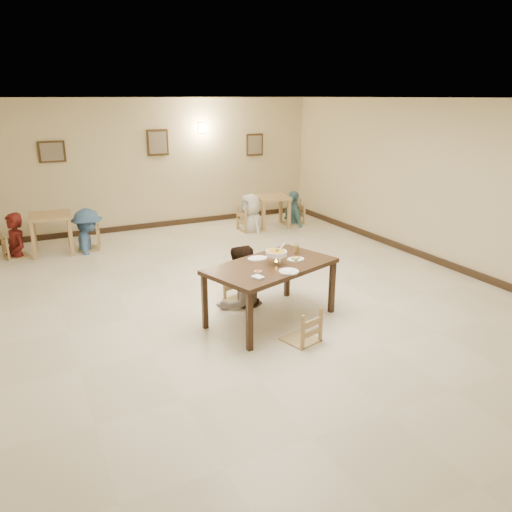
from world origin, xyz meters
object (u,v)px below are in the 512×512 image
bg_chair_ll (14,235)px  bg_chair_rr (293,203)px  bg_chair_lr (87,228)px  bg_diner_a (11,213)px  bg_chair_rl (251,208)px  bg_diner_d (294,191)px  chair_near (301,310)px  bg_diner_b (85,209)px  bg_diner_c (251,194)px  bg_table_left (50,221)px  drink_glass (296,248)px  curry_warmer (276,253)px  bg_table_right (272,202)px  main_table (271,270)px  chair_far (241,274)px  main_diner (239,246)px

bg_chair_ll → bg_chair_rr: size_ratio=0.86×
bg_chair_lr → bg_diner_a: bearing=-82.0°
bg_chair_rl → bg_diner_d: bg_diner_d is taller
chair_near → bg_diner_b: bg_diner_b is taller
chair_near → bg_diner_c: (1.85, 5.32, 0.43)m
bg_chair_rl → bg_diner_a: bearing=86.1°
bg_table_left → bg_chair_lr: 0.71m
bg_diner_b → bg_diner_c: bearing=-85.1°
drink_glass → bg_diner_c: bearing=72.8°
curry_warmer → bg_table_right: 5.30m
main_table → bg_diner_d: (3.14, 4.72, 0.07)m
bg_diner_d → chair_far: bearing=147.8°
chair_far → bg_chair_ll: bg_chair_ll is taller
bg_table_left → bg_chair_rr: (5.58, -0.02, -0.13)m
main_table → bg_table_right: size_ratio=2.26×
chair_far → bg_diner_c: bg_diner_c is taller
curry_warmer → bg_table_left: 5.39m
drink_glass → bg_chair_lr: (-2.34, 4.39, -0.44)m
bg_diner_a → bg_diner_b: bg_diner_a is taller
main_diner → bg_diner_a: size_ratio=1.03×
bg_chair_rr → bg_diner_d: bg_diner_d is taller
drink_glass → bg_table_right: drink_glass is taller
curry_warmer → bg_chair_lr: bearing=111.3°
curry_warmer → drink_glass: curry_warmer is taller
bg_chair_lr → bg_diner_b: 0.39m
bg_chair_rr → chair_far: bearing=-23.1°
main_table → drink_glass: 0.66m
main_table → bg_diner_d: bg_diner_d is taller
main_diner → chair_near: bearing=77.6°
main_table → chair_far: (-0.09, 0.81, -0.31)m
bg_chair_ll → bg_diner_b: (1.36, -0.11, 0.40)m
bg_chair_rl → bg_diner_a: bg_diner_a is taller
bg_table_right → bg_chair_rl: 0.63m
bg_diner_a → bg_diner_d: bg_diner_a is taller
main_diner → bg_diner_b: size_ratio=1.06×
bg_chair_ll → bg_chair_lr: bg_chair_lr is taller
main_table → bg_chair_ll: size_ratio=2.21×
chair_far → drink_glass: drink_glass is taller
main_diner → drink_glass: 0.84m
chair_near → main_diner: (-0.19, 1.48, 0.47)m
curry_warmer → bg_table_left: bearing=117.8°
bg_diner_b → bg_table_left: bearing=91.1°
bg_chair_lr → bg_diner_c: bearing=101.3°
bg_diner_b → bg_diner_d: bg_diner_b is taller
main_diner → bg_chair_rr: (3.27, 3.97, -0.38)m
chair_near → bg_chair_rr: bearing=-135.2°
bg_chair_ll → main_diner: bearing=-157.1°
bg_chair_rl → bg_diner_c: 0.32m
curry_warmer → bg_diner_c: (1.83, 4.61, -0.12)m
drink_glass → bg_diner_d: bearing=59.9°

